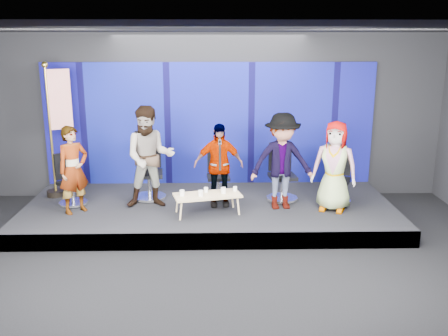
# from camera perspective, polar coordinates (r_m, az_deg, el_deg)

# --- Properties ---
(ground) EXTENTS (10.00, 10.00, 0.00)m
(ground) POSITION_cam_1_polar(r_m,az_deg,el_deg) (7.44, -1.74, -12.53)
(ground) COLOR black
(ground) RESTS_ON ground
(room_walls) EXTENTS (10.02, 8.02, 3.51)m
(room_walls) POSITION_cam_1_polar(r_m,az_deg,el_deg) (6.68, -1.91, 6.31)
(room_walls) COLOR black
(room_walls) RESTS_ON ground
(riser) EXTENTS (7.00, 3.00, 0.30)m
(riser) POSITION_cam_1_polar(r_m,az_deg,el_deg) (9.68, -1.65, -4.92)
(riser) COLOR black
(riser) RESTS_ON ground
(backdrop) EXTENTS (7.00, 0.08, 2.60)m
(backdrop) POSITION_cam_1_polar(r_m,az_deg,el_deg) (10.71, -1.66, 5.05)
(backdrop) COLOR #0C0860
(backdrop) RESTS_ON riser
(chair_a) EXTENTS (0.79, 0.79, 0.99)m
(chair_a) POSITION_cam_1_polar(r_m,az_deg,el_deg) (9.94, -17.09, -2.16)
(chair_a) COLOR silver
(chair_a) RESTS_ON riser
(panelist_a) EXTENTS (0.68, 0.68, 1.60)m
(panelist_a) POSITION_cam_1_polar(r_m,az_deg,el_deg) (9.34, -16.83, -0.20)
(panelist_a) COLOR black
(panelist_a) RESTS_ON riser
(chair_b) EXTENTS (0.73, 0.73, 1.18)m
(chair_b) POSITION_cam_1_polar(r_m,az_deg,el_deg) (9.95, -8.54, -1.27)
(chair_b) COLOR silver
(chair_b) RESTS_ON riser
(panelist_b) EXTENTS (1.00, 0.81, 1.91)m
(panelist_b) POSITION_cam_1_polar(r_m,az_deg,el_deg) (9.31, -8.48, 1.23)
(panelist_b) COLOR black
(panelist_b) RESTS_ON riser
(chair_c) EXTENTS (0.59, 0.59, 0.97)m
(chair_c) POSITION_cam_1_polar(r_m,az_deg,el_deg) (9.93, -0.68, -1.54)
(chair_c) COLOR silver
(chair_c) RESTS_ON riser
(panelist_c) EXTENTS (0.95, 0.45, 1.57)m
(panelist_c) POSITION_cam_1_polar(r_m,az_deg,el_deg) (9.32, -0.63, 0.35)
(panelist_c) COLOR black
(panelist_c) RESTS_ON riser
(chair_d) EXTENTS (0.69, 0.69, 1.11)m
(chair_d) POSITION_cam_1_polar(r_m,az_deg,el_deg) (9.83, 6.61, -1.54)
(chair_d) COLOR silver
(chair_d) RESTS_ON riser
(panelist_d) EXTENTS (1.22, 0.78, 1.79)m
(panelist_d) POSITION_cam_1_polar(r_m,az_deg,el_deg) (9.20, 6.63, 0.76)
(panelist_d) COLOR black
(panelist_d) RESTS_ON riser
(chair_e) EXTENTS (0.76, 0.76, 1.03)m
(chair_e) POSITION_cam_1_polar(r_m,az_deg,el_deg) (9.88, 12.79, -1.89)
(chair_e) COLOR silver
(chair_e) RESTS_ON riser
(panelist_e) EXTENTS (0.95, 0.80, 1.66)m
(panelist_e) POSITION_cam_1_polar(r_m,az_deg,el_deg) (9.27, 12.51, 0.18)
(panelist_e) COLOR black
(panelist_e) RESTS_ON riser
(coffee_table) EXTENTS (1.28, 0.77, 0.37)m
(coffee_table) POSITION_cam_1_polar(r_m,az_deg,el_deg) (8.99, -1.91, -3.20)
(coffee_table) COLOR tan
(coffee_table) RESTS_ON riser
(mug_a) EXTENTS (0.09, 0.09, 0.10)m
(mug_a) POSITION_cam_1_polar(r_m,az_deg,el_deg) (8.91, -4.81, -2.86)
(mug_a) COLOR white
(mug_a) RESTS_ON coffee_table
(mug_b) EXTENTS (0.09, 0.09, 0.10)m
(mug_b) POSITION_cam_1_polar(r_m,az_deg,el_deg) (8.88, -2.68, -2.89)
(mug_b) COLOR white
(mug_b) RESTS_ON coffee_table
(mug_c) EXTENTS (0.07, 0.07, 0.09)m
(mug_c) POSITION_cam_1_polar(r_m,az_deg,el_deg) (9.09, -2.07, -2.51)
(mug_c) COLOR white
(mug_c) RESTS_ON coffee_table
(mug_d) EXTENTS (0.09, 0.09, 0.11)m
(mug_d) POSITION_cam_1_polar(r_m,az_deg,el_deg) (9.02, -0.07, -2.58)
(mug_d) COLOR white
(mug_d) RESTS_ON coffee_table
(mug_e) EXTENTS (0.07, 0.07, 0.08)m
(mug_e) POSITION_cam_1_polar(r_m,az_deg,el_deg) (9.16, 1.27, -2.38)
(mug_e) COLOR white
(mug_e) RESTS_ON coffee_table
(flag_stand) EXTENTS (0.59, 0.37, 2.66)m
(flag_stand) POSITION_cam_1_polar(r_m,az_deg,el_deg) (10.32, -18.51, 4.52)
(flag_stand) COLOR black
(flag_stand) RESTS_ON riser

